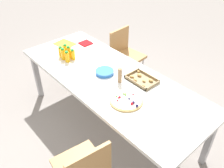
# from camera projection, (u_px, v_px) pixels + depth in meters

# --- Properties ---
(ground_plane) EXTENTS (12.00, 12.00, 0.00)m
(ground_plane) POSITION_uv_depth(u_px,v_px,m) (110.00, 123.00, 3.08)
(ground_plane) COLOR gray
(party_table) EXTENTS (2.36, 0.92, 0.74)m
(party_table) POSITION_uv_depth(u_px,v_px,m) (109.00, 81.00, 2.68)
(party_table) COLOR white
(party_table) RESTS_ON ground_plane
(chair_far_left) EXTENTS (0.43, 0.43, 0.83)m
(chair_far_left) POSITION_uv_depth(u_px,v_px,m) (125.00, 52.00, 3.56)
(chair_far_left) COLOR #B7844C
(chair_far_left) RESTS_ON ground_plane
(juice_bottle_0) EXTENTS (0.06, 0.06, 0.14)m
(juice_bottle_0) POSITION_uv_depth(u_px,v_px,m) (61.00, 52.00, 2.95)
(juice_bottle_0) COLOR #F9AE14
(juice_bottle_0) RESTS_ON party_table
(juice_bottle_1) EXTENTS (0.06, 0.06, 0.15)m
(juice_bottle_1) POSITION_uv_depth(u_px,v_px,m) (63.00, 54.00, 2.90)
(juice_bottle_1) COLOR #FAAC14
(juice_bottle_1) RESTS_ON party_table
(juice_bottle_2) EXTENTS (0.06, 0.06, 0.14)m
(juice_bottle_2) POSITION_uv_depth(u_px,v_px,m) (67.00, 57.00, 2.86)
(juice_bottle_2) COLOR #F9AC14
(juice_bottle_2) RESTS_ON party_table
(juice_bottle_3) EXTENTS (0.06, 0.06, 0.14)m
(juice_bottle_3) POSITION_uv_depth(u_px,v_px,m) (65.00, 50.00, 2.99)
(juice_bottle_3) COLOR #FAAB14
(juice_bottle_3) RESTS_ON party_table
(juice_bottle_4) EXTENTS (0.06, 0.06, 0.15)m
(juice_bottle_4) POSITION_uv_depth(u_px,v_px,m) (69.00, 52.00, 2.94)
(juice_bottle_4) COLOR #F9AE14
(juice_bottle_4) RESTS_ON party_table
(juice_bottle_5) EXTENTS (0.06, 0.06, 0.13)m
(juice_bottle_5) POSITION_uv_depth(u_px,v_px,m) (73.00, 55.00, 2.91)
(juice_bottle_5) COLOR #FAAC14
(juice_bottle_5) RESTS_ON party_table
(fruit_pizza) EXTENTS (0.32, 0.32, 0.05)m
(fruit_pizza) POSITION_uv_depth(u_px,v_px,m) (126.00, 100.00, 2.30)
(fruit_pizza) COLOR tan
(fruit_pizza) RESTS_ON party_table
(snack_tray) EXTENTS (0.32, 0.22, 0.04)m
(snack_tray) POSITION_uv_depth(u_px,v_px,m) (142.00, 79.00, 2.58)
(snack_tray) COLOR olive
(snack_tray) RESTS_ON party_table
(plate_stack) EXTENTS (0.21, 0.21, 0.04)m
(plate_stack) POSITION_uv_depth(u_px,v_px,m) (105.00, 72.00, 2.68)
(plate_stack) COLOR blue
(plate_stack) RESTS_ON party_table
(napkin_stack) EXTENTS (0.15, 0.15, 0.01)m
(napkin_stack) POSITION_uv_depth(u_px,v_px,m) (86.00, 43.00, 3.27)
(napkin_stack) COLOR red
(napkin_stack) RESTS_ON party_table
(cardboard_tube) EXTENTS (0.04, 0.04, 0.17)m
(cardboard_tube) POSITION_uv_depth(u_px,v_px,m) (120.00, 75.00, 2.51)
(cardboard_tube) COLOR #9E7A56
(cardboard_tube) RESTS_ON party_table
(paper_folder) EXTENTS (0.29, 0.24, 0.01)m
(paper_folder) POSITION_uv_depth(u_px,v_px,m) (65.00, 44.00, 3.26)
(paper_folder) COLOR yellow
(paper_folder) RESTS_ON party_table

